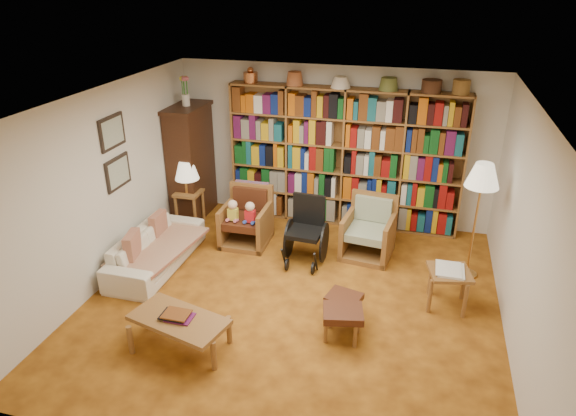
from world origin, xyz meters
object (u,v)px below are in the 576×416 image
(armchair_leather, at_px, (248,219))
(side_table_lamp, at_px, (189,201))
(footstool_b, at_px, (344,300))
(side_table_papers, at_px, (449,276))
(armchair_sage, at_px, (369,232))
(floor_lamp, at_px, (482,180))
(sofa, at_px, (156,249))
(footstool_a, at_px, (343,315))
(coffee_table, at_px, (179,322))
(wheelchair, at_px, (307,232))

(armchair_leather, bearing_deg, side_table_lamp, 165.96)
(armchair_leather, height_order, footstool_b, armchair_leather)
(side_table_lamp, bearing_deg, side_table_papers, -17.30)
(armchair_sage, distance_m, side_table_papers, 1.55)
(floor_lamp, relative_size, side_table_papers, 2.82)
(sofa, distance_m, footstool_a, 2.90)
(armchair_leather, height_order, side_table_papers, armchair_leather)
(floor_lamp, bearing_deg, side_table_papers, -109.68)
(sofa, height_order, footstool_b, sofa)
(armchair_sage, relative_size, coffee_table, 0.75)
(wheelchair, xyz_separation_m, floor_lamp, (2.21, 0.14, 0.96))
(sofa, distance_m, floor_lamp, 4.42)
(side_table_lamp, relative_size, footstool_a, 1.14)
(armchair_leather, bearing_deg, coffee_table, -87.49)
(footstool_b, relative_size, coffee_table, 0.39)
(armchair_sage, relative_size, footstool_b, 1.90)
(sofa, bearing_deg, footstool_a, -107.38)
(side_table_lamp, relative_size, wheelchair, 0.61)
(footstool_a, distance_m, coffee_table, 1.79)
(sofa, height_order, wheelchair, wheelchair)
(wheelchair, height_order, coffee_table, wheelchair)
(sofa, xyz_separation_m, footstool_b, (2.72, -0.53, 0.01))
(side_table_lamp, bearing_deg, armchair_sage, -3.16)
(sofa, bearing_deg, wheelchair, -69.41)
(armchair_sage, height_order, side_table_papers, armchair_sage)
(wheelchair, bearing_deg, footstool_a, -63.69)
(side_table_papers, distance_m, footstool_a, 1.48)
(floor_lamp, xyz_separation_m, footstool_b, (-1.46, -1.40, -1.12))
(armchair_sage, relative_size, footstool_a, 1.70)
(footstool_b, xyz_separation_m, coffee_table, (-1.62, -0.98, 0.08))
(sofa, height_order, floor_lamp, floor_lamp)
(armchair_sage, xyz_separation_m, side_table_papers, (1.10, -1.09, 0.09))
(wheelchair, relative_size, side_table_papers, 1.66)
(sofa, xyz_separation_m, side_table_lamp, (-0.10, 1.31, 0.16))
(sofa, relative_size, footstool_a, 3.49)
(armchair_sage, relative_size, wheelchair, 0.91)
(sofa, distance_m, footstool_b, 2.77)
(wheelchair, bearing_deg, armchair_leather, 162.59)
(armchair_sage, distance_m, footstool_a, 2.03)
(sofa, relative_size, side_table_lamp, 3.08)
(side_table_lamp, bearing_deg, coffee_table, -67.03)
(armchair_leather, height_order, coffee_table, armchair_leather)
(wheelchair, distance_m, footstool_a, 1.80)
(side_table_lamp, relative_size, armchair_leather, 0.66)
(side_table_lamp, bearing_deg, armchair_leather, -14.04)
(floor_lamp, relative_size, footstool_b, 3.57)
(sofa, height_order, armchair_leather, armchair_leather)
(wheelchair, distance_m, footstool_b, 1.48)
(sofa, distance_m, side_table_lamp, 1.33)
(footstool_b, distance_m, coffee_table, 1.90)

